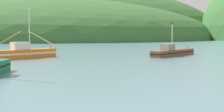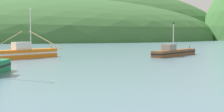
# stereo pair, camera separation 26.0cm
# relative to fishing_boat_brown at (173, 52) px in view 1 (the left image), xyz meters

# --- Properties ---
(hill_mid_left) EXTENTS (218.44, 174.75, 49.96)m
(hill_mid_left) POSITION_rel_fishing_boat_brown_xyz_m (-7.58, 155.88, -0.61)
(hill_mid_left) COLOR #386633
(hill_mid_left) RESTS_ON ground
(hill_mid_right) EXTENTS (195.78, 156.62, 68.48)m
(hill_mid_right) POSITION_rel_fishing_boat_brown_xyz_m (21.71, 173.00, -0.61)
(hill_mid_right) COLOR #386633
(hill_mid_right) RESTS_ON ground
(fishing_boat_brown) EXTENTS (10.50, 8.22, 5.15)m
(fishing_boat_brown) POSITION_rel_fishing_boat_brown_xyz_m (0.00, 0.00, 0.00)
(fishing_boat_brown) COLOR brown
(fishing_boat_brown) RESTS_ON ground
(fishing_boat_orange) EXTENTS (9.28, 12.60, 7.06)m
(fishing_boat_orange) POSITION_rel_fishing_boat_brown_xyz_m (-22.34, 1.51, 0.19)
(fishing_boat_orange) COLOR orange
(fishing_boat_orange) RESTS_ON ground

